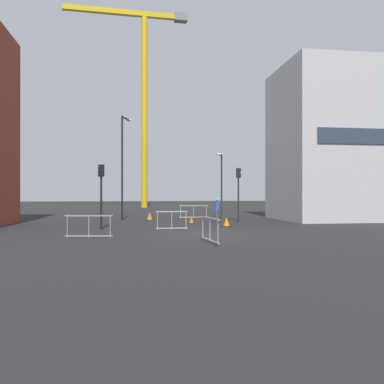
% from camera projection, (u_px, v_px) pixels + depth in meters
% --- Properties ---
extents(ground, '(160.00, 160.00, 0.00)m').
position_uv_depth(ground, '(206.00, 235.00, 20.61)').
color(ground, black).
extents(office_block, '(13.42, 7.86, 11.98)m').
position_uv_depth(office_block, '(362.00, 144.00, 32.36)').
color(office_block, '#B7B7BC').
rests_on(office_block, ground).
extents(construction_crane, '(17.38, 2.12, 28.00)m').
position_uv_depth(construction_crane, '(142.00, 81.00, 57.44)').
color(construction_crane, gold).
rests_on(construction_crane, ground).
extents(streetlamp_tall, '(0.81, 1.48, 8.12)m').
position_uv_depth(streetlamp_tall, '(123.00, 160.00, 31.66)').
color(streetlamp_tall, black).
rests_on(streetlamp_tall, ground).
extents(streetlamp_short, '(0.82, 1.64, 5.30)m').
position_uv_depth(streetlamp_short, '(221.00, 179.00, 33.40)').
color(streetlamp_short, '#2D2D30').
rests_on(streetlamp_short, ground).
extents(traffic_light_far, '(0.38, 0.36, 3.93)m').
position_uv_depth(traffic_light_far, '(238.00, 186.00, 29.62)').
color(traffic_light_far, '#232326').
rests_on(traffic_light_far, ground).
extents(traffic_light_median, '(0.36, 0.37, 3.77)m').
position_uv_depth(traffic_light_median, '(101.00, 186.00, 23.64)').
color(traffic_light_median, black).
rests_on(traffic_light_median, ground).
extents(pedestrian_walking, '(0.34, 0.34, 1.75)m').
position_uv_depth(pedestrian_walking, '(217.00, 208.00, 29.03)').
color(pedestrian_walking, '#4C4C51').
rests_on(pedestrian_walking, ground).
extents(safety_barrier_front, '(0.34, 2.36, 1.08)m').
position_uv_depth(safety_barrier_front, '(210.00, 229.00, 17.29)').
color(safety_barrier_front, '#9EA0A5').
rests_on(safety_barrier_front, ground).
extents(safety_barrier_right_run, '(2.38, 0.23, 1.08)m').
position_uv_depth(safety_barrier_right_run, '(194.00, 212.00, 33.47)').
color(safety_barrier_right_run, '#B2B5BA').
rests_on(safety_barrier_right_run, ground).
extents(safety_barrier_rear, '(1.82, 0.06, 1.08)m').
position_uv_depth(safety_barrier_rear, '(172.00, 220.00, 23.15)').
color(safety_barrier_rear, '#9EA0A5').
rests_on(safety_barrier_rear, ground).
extents(safety_barrier_mid_span, '(2.23, 0.35, 1.08)m').
position_uv_depth(safety_barrier_mid_span, '(89.00, 226.00, 19.02)').
color(safety_barrier_mid_span, gray).
rests_on(safety_barrier_mid_span, ground).
extents(traffic_cone_on_verge, '(0.62, 0.62, 0.63)m').
position_uv_depth(traffic_cone_on_verge, '(150.00, 216.00, 31.29)').
color(traffic_cone_on_verge, black).
rests_on(traffic_cone_on_verge, ground).
extents(traffic_cone_by_barrier, '(0.46, 0.46, 0.47)m').
position_uv_depth(traffic_cone_by_barrier, '(191.00, 220.00, 28.05)').
color(traffic_cone_by_barrier, black).
rests_on(traffic_cone_by_barrier, ground).
extents(traffic_cone_striped, '(0.57, 0.57, 0.58)m').
position_uv_depth(traffic_cone_striped, '(226.00, 222.00, 25.58)').
color(traffic_cone_striped, black).
rests_on(traffic_cone_striped, ground).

